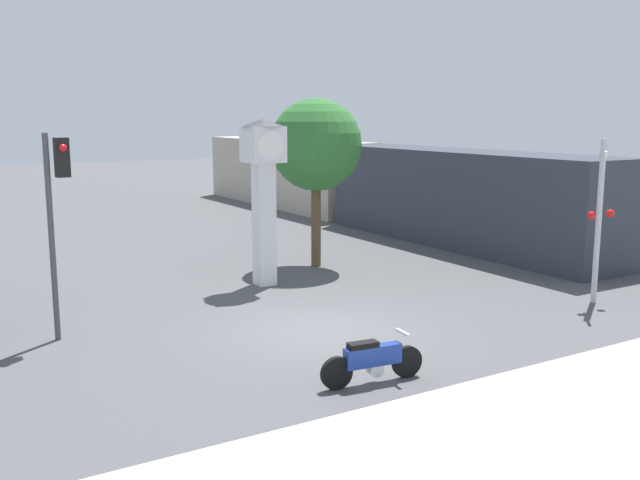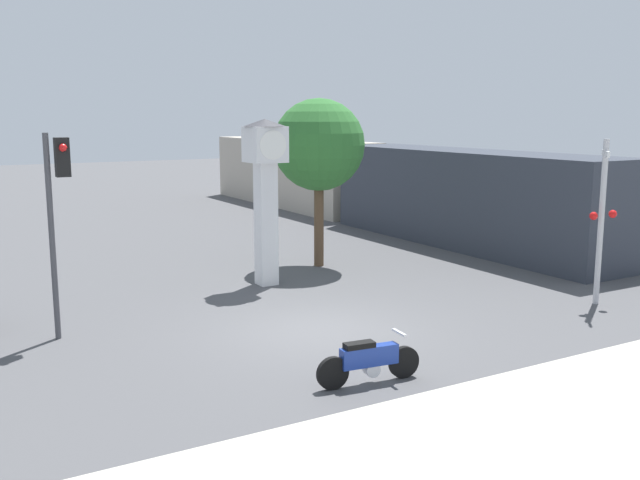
% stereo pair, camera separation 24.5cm
% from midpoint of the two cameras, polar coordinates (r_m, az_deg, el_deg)
% --- Properties ---
extents(ground_plane, '(120.00, 120.00, 0.00)m').
position_cam_midpoint_polar(ground_plane, '(15.69, 0.47, -7.25)').
color(ground_plane, '#4C4C4F').
extents(sidewalk_strip, '(36.00, 6.00, 0.10)m').
position_cam_midpoint_polar(sidewalk_strip, '(10.61, 21.32, -16.40)').
color(sidewalk_strip, '#BCB7A8').
rests_on(sidewalk_strip, ground_plane).
extents(motorcycle, '(1.98, 0.45, 0.87)m').
position_cam_midpoint_polar(motorcycle, '(12.63, 4.49, -9.59)').
color(motorcycle, black).
rests_on(motorcycle, ground_plane).
extents(clock_tower, '(1.15, 1.15, 4.55)m').
position_cam_midpoint_polar(clock_tower, '(19.43, -4.03, 5.13)').
color(clock_tower, white).
rests_on(clock_tower, ground_plane).
extents(freight_train, '(2.80, 26.53, 3.40)m').
position_cam_midpoint_polar(freight_train, '(31.63, 3.75, 4.60)').
color(freight_train, '#333842').
rests_on(freight_train, ground_plane).
extents(traffic_light, '(0.50, 0.35, 4.30)m').
position_cam_midpoint_polar(traffic_light, '(15.52, -19.88, 3.11)').
color(traffic_light, '#47474C').
rests_on(traffic_light, ground_plane).
extents(railroad_crossing_signal, '(0.90, 0.82, 4.08)m').
position_cam_midpoint_polar(railroad_crossing_signal, '(18.77, 21.96, 1.82)').
color(railroad_crossing_signal, '#B7B7BC').
rests_on(railroad_crossing_signal, ground_plane).
extents(street_tree, '(2.80, 2.80, 5.16)m').
position_cam_midpoint_polar(street_tree, '(21.82, 0.23, 7.56)').
color(street_tree, brown).
rests_on(street_tree, ground_plane).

